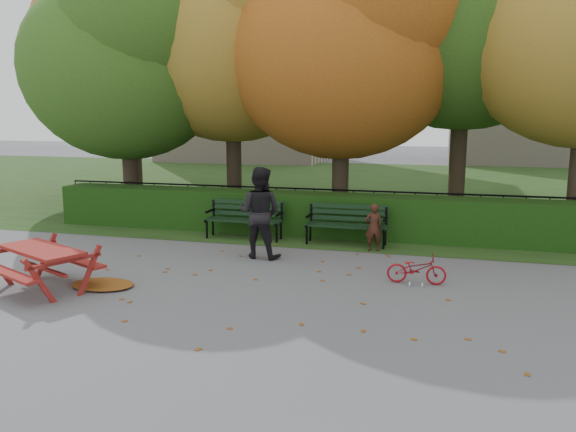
% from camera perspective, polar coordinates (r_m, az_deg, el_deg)
% --- Properties ---
extents(ground, '(90.00, 90.00, 0.00)m').
position_cam_1_polar(ground, '(9.44, -4.42, -7.36)').
color(ground, slate).
rests_on(ground, ground).
extents(grass_strip, '(90.00, 90.00, 0.00)m').
position_cam_1_polar(grass_strip, '(22.85, 7.44, 2.99)').
color(grass_strip, '#213917').
rests_on(grass_strip, ground).
extents(building_left, '(10.00, 7.00, 15.00)m').
position_cam_1_polar(building_left, '(36.81, -4.21, 17.45)').
color(building_left, '#BFAB99').
rests_on(building_left, ground).
extents(building_right, '(9.00, 6.00, 12.00)m').
position_cam_1_polar(building_right, '(36.94, 23.63, 14.28)').
color(building_right, '#BFAB99').
rests_on(building_right, ground).
extents(hedge, '(13.00, 0.90, 1.00)m').
position_cam_1_polar(hedge, '(13.53, 1.95, 0.22)').
color(hedge, black).
rests_on(hedge, ground).
extents(iron_fence, '(14.00, 0.04, 1.02)m').
position_cam_1_polar(iron_fence, '(14.29, 2.69, 0.90)').
color(iron_fence, black).
rests_on(iron_fence, ground).
extents(tree_a, '(5.88, 5.60, 7.48)m').
position_cam_1_polar(tree_a, '(16.37, -15.70, 15.72)').
color(tree_a, '#31251B').
rests_on(tree_a, ground).
extents(tree_b, '(6.72, 6.40, 8.79)m').
position_cam_1_polar(tree_b, '(16.38, -4.85, 19.16)').
color(tree_b, '#31251B').
rests_on(tree_b, ground).
extents(tree_c, '(6.30, 6.00, 8.00)m').
position_cam_1_polar(tree_c, '(14.73, 6.75, 17.86)').
color(tree_c, '#31251B').
rests_on(tree_c, ground).
extents(tree_f, '(6.93, 6.60, 9.19)m').
position_cam_1_polar(tree_f, '(20.62, -15.29, 17.80)').
color(tree_f, '#31251B').
rests_on(tree_f, ground).
extents(bench_left, '(1.80, 0.57, 0.88)m').
position_cam_1_polar(bench_left, '(13.13, -4.39, -0.02)').
color(bench_left, black).
rests_on(bench_left, ground).
extents(bench_right, '(1.80, 0.57, 0.88)m').
position_cam_1_polar(bench_right, '(12.54, 6.00, -0.53)').
color(bench_right, black).
rests_on(bench_right, ground).
extents(picnic_table, '(2.06, 1.90, 0.81)m').
position_cam_1_polar(picnic_table, '(10.05, -23.71, -3.87)').
color(picnic_table, maroon).
rests_on(picnic_table, ground).
extents(leaf_pile, '(1.21, 0.94, 0.08)m').
position_cam_1_polar(leaf_pile, '(10.02, -18.32, -6.60)').
color(leaf_pile, maroon).
rests_on(leaf_pile, ground).
extents(leaf_scatter, '(9.00, 5.70, 0.01)m').
position_cam_1_polar(leaf_scatter, '(9.71, -3.82, -6.82)').
color(leaf_scatter, maroon).
rests_on(leaf_scatter, ground).
extents(child, '(0.42, 0.34, 1.02)m').
position_cam_1_polar(child, '(11.97, 8.69, -1.16)').
color(child, '#3C1D13').
rests_on(child, ground).
extents(adult, '(0.95, 0.77, 1.84)m').
position_cam_1_polar(adult, '(11.25, -2.90, 0.35)').
color(adult, black).
rests_on(adult, ground).
extents(bicycle, '(1.01, 0.38, 0.52)m').
position_cam_1_polar(bicycle, '(9.86, 12.92, -5.26)').
color(bicycle, maroon).
rests_on(bicycle, ground).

